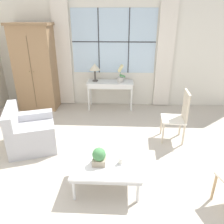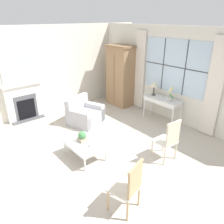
{
  "view_description": "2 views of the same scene",
  "coord_description": "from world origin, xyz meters",
  "px_view_note": "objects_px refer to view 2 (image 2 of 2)",
  "views": [
    {
      "loc": [
        0.23,
        -2.72,
        2.27
      ],
      "look_at": [
        0.07,
        0.58,
        0.81
      ],
      "focal_mm": 35.0,
      "sensor_mm": 36.0,
      "label": 1
    },
    {
      "loc": [
        3.7,
        -2.51,
        3.02
      ],
      "look_at": [
        0.07,
        0.56,
        0.93
      ],
      "focal_mm": 35.0,
      "sensor_mm": 36.0,
      "label": 2
    }
  ],
  "objects_px": {
    "accent_chair_wooden": "(129,185)",
    "potted_plant_small": "(82,136)",
    "potted_orchid": "(170,95)",
    "side_chair_wooden": "(169,138)",
    "pillar_candle": "(90,145)",
    "fireplace": "(24,99)",
    "armoire": "(120,76)",
    "table_lamp": "(154,84)",
    "console_table": "(162,101)",
    "armchair_upholstered": "(85,115)",
    "coffee_table": "(84,145)"
  },
  "relations": [
    {
      "from": "potted_orchid",
      "to": "armchair_upholstered",
      "type": "distance_m",
      "value": 2.62
    },
    {
      "from": "table_lamp",
      "to": "armchair_upholstered",
      "type": "relative_size",
      "value": 0.4
    },
    {
      "from": "accent_chair_wooden",
      "to": "table_lamp",
      "type": "bearing_deg",
      "value": 124.61
    },
    {
      "from": "console_table",
      "to": "pillar_candle",
      "type": "xyz_separation_m",
      "value": [
        0.3,
        -2.91,
        -0.22
      ]
    },
    {
      "from": "console_table",
      "to": "side_chair_wooden",
      "type": "bearing_deg",
      "value": -48.31
    },
    {
      "from": "armoire",
      "to": "table_lamp",
      "type": "bearing_deg",
      "value": 3.07
    },
    {
      "from": "table_lamp",
      "to": "accent_chair_wooden",
      "type": "distance_m",
      "value": 4.02
    },
    {
      "from": "coffee_table",
      "to": "pillar_candle",
      "type": "height_order",
      "value": "pillar_candle"
    },
    {
      "from": "accent_chair_wooden",
      "to": "armchair_upholstered",
      "type": "bearing_deg",
      "value": 158.14
    },
    {
      "from": "pillar_candle",
      "to": "armoire",
      "type": "bearing_deg",
      "value": 127.31
    },
    {
      "from": "console_table",
      "to": "potted_plant_small",
      "type": "distance_m",
      "value": 2.93
    },
    {
      "from": "potted_orchid",
      "to": "accent_chair_wooden",
      "type": "distance_m",
      "value": 3.64
    },
    {
      "from": "armoire",
      "to": "potted_orchid",
      "type": "distance_m",
      "value": 2.15
    },
    {
      "from": "armchair_upholstered",
      "to": "fireplace",
      "type": "bearing_deg",
      "value": -138.85
    },
    {
      "from": "fireplace",
      "to": "armoire",
      "type": "relative_size",
      "value": 0.91
    },
    {
      "from": "side_chair_wooden",
      "to": "coffee_table",
      "type": "height_order",
      "value": "side_chair_wooden"
    },
    {
      "from": "coffee_table",
      "to": "potted_plant_small",
      "type": "height_order",
      "value": "potted_plant_small"
    },
    {
      "from": "armoire",
      "to": "console_table",
      "type": "bearing_deg",
      "value": 1.36
    },
    {
      "from": "fireplace",
      "to": "armoire",
      "type": "xyz_separation_m",
      "value": [
        0.96,
        3.16,
        0.41
      ]
    },
    {
      "from": "potted_orchid",
      "to": "potted_plant_small",
      "type": "height_order",
      "value": "potted_orchid"
    },
    {
      "from": "armoire",
      "to": "console_table",
      "type": "distance_m",
      "value": 1.93
    },
    {
      "from": "armchair_upholstered",
      "to": "accent_chair_wooden",
      "type": "distance_m",
      "value": 3.52
    },
    {
      "from": "accent_chair_wooden",
      "to": "potted_plant_small",
      "type": "distance_m",
      "value": 1.89
    },
    {
      "from": "accent_chair_wooden",
      "to": "coffee_table",
      "type": "height_order",
      "value": "accent_chair_wooden"
    },
    {
      "from": "fireplace",
      "to": "coffee_table",
      "type": "relative_size",
      "value": 2.05
    },
    {
      "from": "fireplace",
      "to": "coffee_table",
      "type": "distance_m",
      "value": 2.98
    },
    {
      "from": "armchair_upholstered",
      "to": "coffee_table",
      "type": "xyz_separation_m",
      "value": [
        1.5,
        -1.01,
        0.06
      ]
    },
    {
      "from": "fireplace",
      "to": "pillar_candle",
      "type": "height_order",
      "value": "fireplace"
    },
    {
      "from": "armchair_upholstered",
      "to": "potted_plant_small",
      "type": "distance_m",
      "value": 1.72
    },
    {
      "from": "accent_chair_wooden",
      "to": "coffee_table",
      "type": "distance_m",
      "value": 1.79
    },
    {
      "from": "table_lamp",
      "to": "potted_plant_small",
      "type": "relative_size",
      "value": 1.81
    },
    {
      "from": "side_chair_wooden",
      "to": "coffee_table",
      "type": "distance_m",
      "value": 1.9
    },
    {
      "from": "armoire",
      "to": "potted_plant_small",
      "type": "relative_size",
      "value": 8.48
    },
    {
      "from": "side_chair_wooden",
      "to": "accent_chair_wooden",
      "type": "xyz_separation_m",
      "value": [
        0.46,
        -1.67,
        -0.02
      ]
    },
    {
      "from": "table_lamp",
      "to": "potted_plant_small",
      "type": "height_order",
      "value": "table_lamp"
    },
    {
      "from": "accent_chair_wooden",
      "to": "potted_plant_small",
      "type": "bearing_deg",
      "value": 170.29
    },
    {
      "from": "potted_plant_small",
      "to": "pillar_candle",
      "type": "height_order",
      "value": "potted_plant_small"
    },
    {
      "from": "side_chair_wooden",
      "to": "table_lamp",
      "type": "bearing_deg",
      "value": 138.13
    },
    {
      "from": "table_lamp",
      "to": "coffee_table",
      "type": "relative_size",
      "value": 0.48
    },
    {
      "from": "pillar_candle",
      "to": "accent_chair_wooden",
      "type": "bearing_deg",
      "value": -12.05
    },
    {
      "from": "fireplace",
      "to": "armchair_upholstered",
      "type": "bearing_deg",
      "value": 41.15
    },
    {
      "from": "armchair_upholstered",
      "to": "side_chair_wooden",
      "type": "relative_size",
      "value": 1.14
    },
    {
      "from": "armchair_upholstered",
      "to": "side_chair_wooden",
      "type": "height_order",
      "value": "side_chair_wooden"
    },
    {
      "from": "armoire",
      "to": "armchair_upholstered",
      "type": "bearing_deg",
      "value": -75.45
    },
    {
      "from": "fireplace",
      "to": "pillar_candle",
      "type": "distance_m",
      "value": 3.16
    },
    {
      "from": "table_lamp",
      "to": "armchair_upholstered",
      "type": "bearing_deg",
      "value": -116.8
    },
    {
      "from": "fireplace",
      "to": "side_chair_wooden",
      "type": "xyz_separation_m",
      "value": [
        4.24,
        1.62,
        -0.1
      ]
    },
    {
      "from": "side_chair_wooden",
      "to": "pillar_candle",
      "type": "height_order",
      "value": "side_chair_wooden"
    },
    {
      "from": "potted_orchid",
      "to": "accent_chair_wooden",
      "type": "relative_size",
      "value": 0.46
    },
    {
      "from": "side_chair_wooden",
      "to": "accent_chair_wooden",
      "type": "distance_m",
      "value": 1.73
    }
  ]
}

